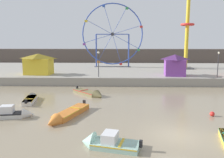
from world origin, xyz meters
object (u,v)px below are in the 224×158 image
(drop_tower_yellow_tower, at_px, (187,36))
(promenade_lamp_near, at_px, (218,61))
(motorboat_seafoam, at_px, (104,142))
(carnival_booth_yellow_awning, at_px, (38,64))
(motorboat_orange_hull, at_px, (66,115))
(motorboat_white_red_stripe, at_px, (31,99))
(promenade_lamp_far, at_px, (99,60))
(carnival_booth_purple_stall, at_px, (175,65))
(mooring_buoy_orange, at_px, (212,114))
(motorboat_olive_wood, at_px, (92,94))
(motorboat_pale_grey, at_px, (11,114))
(ferris_wheel_blue_frame, at_px, (112,35))

(drop_tower_yellow_tower, xyz_separation_m, promenade_lamp_near, (1.53, -11.65, -3.96))
(motorboat_seafoam, relative_size, carnival_booth_yellow_awning, 0.85)
(motorboat_orange_hull, relative_size, drop_tower_yellow_tower, 0.43)
(motorboat_white_red_stripe, bearing_deg, promenade_lamp_far, -45.71)
(motorboat_seafoam, bearing_deg, carnival_booth_yellow_awning, -48.96)
(carnival_booth_purple_stall, distance_m, mooring_buoy_orange, 16.85)
(carnival_booth_purple_stall, bearing_deg, promenade_lamp_near, -14.86)
(motorboat_olive_wood, xyz_separation_m, carnival_booth_yellow_awning, (-9.88, 9.44, 2.86))
(motorboat_pale_grey, distance_m, ferris_wheel_blue_frame, 32.06)
(motorboat_pale_grey, bearing_deg, motorboat_white_red_stripe, 84.26)
(motorboat_white_red_stripe, height_order, drop_tower_yellow_tower, drop_tower_yellow_tower)
(promenade_lamp_near, bearing_deg, motorboat_pale_grey, -148.12)
(drop_tower_yellow_tower, distance_m, carnival_booth_yellow_awning, 28.44)
(mooring_buoy_orange, bearing_deg, ferris_wheel_blue_frame, 108.87)
(motorboat_pale_grey, distance_m, mooring_buoy_orange, 18.32)
(promenade_lamp_near, height_order, mooring_buoy_orange, promenade_lamp_near)
(motorboat_white_red_stripe, relative_size, mooring_buoy_orange, 10.51)
(drop_tower_yellow_tower, bearing_deg, carnival_booth_purple_stall, -114.86)
(motorboat_olive_wood, relative_size, carnival_booth_yellow_awning, 0.98)
(motorboat_pale_grey, height_order, mooring_buoy_orange, motorboat_pale_grey)
(motorboat_olive_wood, bearing_deg, promenade_lamp_near, 66.13)
(motorboat_white_red_stripe, relative_size, motorboat_pale_grey, 0.95)
(drop_tower_yellow_tower, height_order, carnival_booth_yellow_awning, drop_tower_yellow_tower)
(promenade_lamp_near, bearing_deg, motorboat_orange_hull, -141.95)
(motorboat_seafoam, height_order, ferris_wheel_blue_frame, ferris_wheel_blue_frame)
(promenade_lamp_near, distance_m, promenade_lamp_far, 17.96)
(motorboat_seafoam, relative_size, promenade_lamp_far, 1.05)
(motorboat_white_red_stripe, distance_m, motorboat_seafoam, 14.67)
(ferris_wheel_blue_frame, relative_size, drop_tower_yellow_tower, 0.95)
(motorboat_olive_wood, relative_size, motorboat_pale_grey, 0.98)
(motorboat_pale_grey, distance_m, drop_tower_yellow_tower, 36.24)
(motorboat_olive_wood, height_order, motorboat_pale_grey, motorboat_pale_grey)
(motorboat_seafoam, distance_m, motorboat_pale_grey, 10.39)
(drop_tower_yellow_tower, height_order, promenade_lamp_far, drop_tower_yellow_tower)
(motorboat_white_red_stripe, xyz_separation_m, ferris_wheel_blue_frame, (8.73, 24.11, 7.71))
(carnival_booth_yellow_awning, distance_m, mooring_buoy_orange, 28.04)
(motorboat_white_red_stripe, height_order, motorboat_pale_grey, motorboat_pale_grey)
(motorboat_olive_wood, xyz_separation_m, motorboat_white_red_stripe, (-6.66, -2.85, 0.04))
(motorboat_pale_grey, relative_size, promenade_lamp_near, 1.24)
(motorboat_pale_grey, height_order, promenade_lamp_near, promenade_lamp_near)
(motorboat_pale_grey, xyz_separation_m, promenade_lamp_far, (6.63, 15.49, 3.53))
(motorboat_pale_grey, xyz_separation_m, ferris_wheel_blue_frame, (8.35, 30.00, 7.63))
(drop_tower_yellow_tower, distance_m, promenade_lamp_far, 20.41)
(ferris_wheel_blue_frame, height_order, carnival_booth_yellow_awning, ferris_wheel_blue_frame)
(motorboat_seafoam, distance_m, mooring_buoy_orange, 11.50)
(motorboat_seafoam, xyz_separation_m, drop_tower_yellow_tower, (14.27, 32.50, 7.53))
(motorboat_olive_wood, height_order, mooring_buoy_orange, motorboat_olive_wood)
(motorboat_olive_wood, distance_m, carnival_booth_purple_stall, 15.44)
(motorboat_olive_wood, bearing_deg, mooring_buoy_orange, 13.28)
(motorboat_white_red_stripe, height_order, carnival_booth_purple_stall, carnival_booth_purple_stall)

